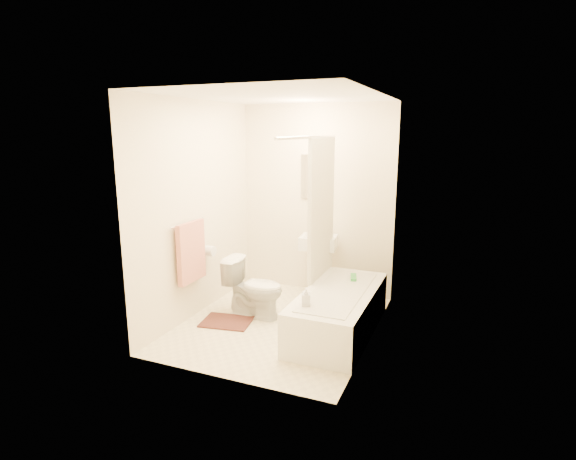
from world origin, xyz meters
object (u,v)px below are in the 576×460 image
at_px(toilet, 254,288).
at_px(bathtub, 339,312).
at_px(sink, 318,264).
at_px(bath_mat, 227,322).
at_px(soap_bottle, 306,297).

xyz_separation_m(toilet, bathtub, (1.00, -0.05, -0.11)).
bearing_deg(sink, bathtub, -68.10).
xyz_separation_m(bath_mat, soap_bottle, (1.02, -0.26, 0.53)).
relative_size(toilet, soap_bottle, 3.79).
bearing_deg(bathtub, toilet, 177.38).
bearing_deg(sink, toilet, -127.80).
xyz_separation_m(toilet, soap_bottle, (0.82, -0.55, 0.20)).
relative_size(toilet, sink, 0.78).
distance_m(bath_mat, soap_bottle, 1.18).
bearing_deg(soap_bottle, toilet, 146.31).
distance_m(toilet, bathtub, 1.01).
bearing_deg(sink, soap_bottle, -84.68).
height_order(toilet, bathtub, toilet).
bearing_deg(toilet, bath_mat, 143.44).
distance_m(bathtub, soap_bottle, 0.62).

